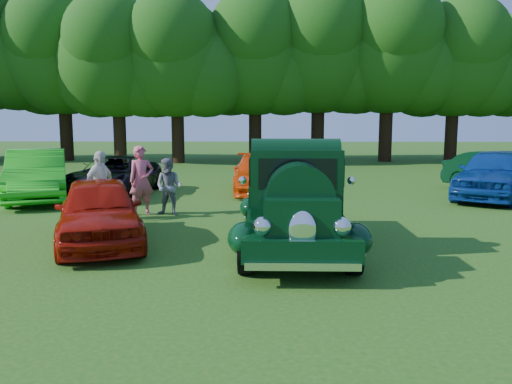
{
  "coord_description": "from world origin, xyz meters",
  "views": [
    {
      "loc": [
        0.6,
        -9.28,
        2.58
      ],
      "look_at": [
        0.34,
        1.37,
        1.1
      ],
      "focal_mm": 35.0,
      "sensor_mm": 36.0,
      "label": 1
    }
  ],
  "objects_px": {
    "spectator_grey": "(169,187)",
    "spectator_white": "(100,186)",
    "red_convertible": "(99,211)",
    "back_car_blue": "(494,174)",
    "hero_pickup": "(294,205)",
    "back_car_black": "(114,176)",
    "spectator_pink": "(141,180)",
    "back_car_orange": "(259,174)",
    "back_car_green": "(504,173)",
    "back_car_lime": "(37,175)"
  },
  "relations": [
    {
      "from": "spectator_grey",
      "to": "spectator_white",
      "type": "relative_size",
      "value": 0.87
    },
    {
      "from": "back_car_orange",
      "to": "back_car_blue",
      "type": "height_order",
      "value": "back_car_blue"
    },
    {
      "from": "back_car_orange",
      "to": "back_car_green",
      "type": "distance_m",
      "value": 8.87
    },
    {
      "from": "red_convertible",
      "to": "spectator_grey",
      "type": "bearing_deg",
      "value": 56.52
    },
    {
      "from": "back_car_orange",
      "to": "spectator_grey",
      "type": "xyz_separation_m",
      "value": [
        -2.44,
        -4.79,
        0.11
      ]
    },
    {
      "from": "back_car_blue",
      "to": "back_car_green",
      "type": "xyz_separation_m",
      "value": [
        0.84,
        1.07,
        -0.08
      ]
    },
    {
      "from": "back_car_blue",
      "to": "spectator_pink",
      "type": "height_order",
      "value": "spectator_pink"
    },
    {
      "from": "spectator_grey",
      "to": "back_car_orange",
      "type": "bearing_deg",
      "value": 76.29
    },
    {
      "from": "hero_pickup",
      "to": "back_car_lime",
      "type": "height_order",
      "value": "hero_pickup"
    },
    {
      "from": "hero_pickup",
      "to": "spectator_white",
      "type": "relative_size",
      "value": 2.87
    },
    {
      "from": "back_car_green",
      "to": "spectator_grey",
      "type": "relative_size",
      "value": 2.92
    },
    {
      "from": "hero_pickup",
      "to": "back_car_blue",
      "type": "height_order",
      "value": "hero_pickup"
    },
    {
      "from": "red_convertible",
      "to": "back_car_blue",
      "type": "bearing_deg",
      "value": 10.76
    },
    {
      "from": "back_car_lime",
      "to": "back_car_green",
      "type": "relative_size",
      "value": 1.1
    },
    {
      "from": "back_car_blue",
      "to": "spectator_grey",
      "type": "distance_m",
      "value": 10.95
    },
    {
      "from": "hero_pickup",
      "to": "back_car_blue",
      "type": "xyz_separation_m",
      "value": [
        7.14,
        6.92,
        -0.04
      ]
    },
    {
      "from": "hero_pickup",
      "to": "spectator_white",
      "type": "distance_m",
      "value": 5.82
    },
    {
      "from": "back_car_black",
      "to": "spectator_white",
      "type": "height_order",
      "value": "spectator_white"
    },
    {
      "from": "back_car_black",
      "to": "spectator_pink",
      "type": "bearing_deg",
      "value": -60.22
    },
    {
      "from": "hero_pickup",
      "to": "red_convertible",
      "type": "distance_m",
      "value": 4.17
    },
    {
      "from": "hero_pickup",
      "to": "back_car_black",
      "type": "bearing_deg",
      "value": 129.06
    },
    {
      "from": "spectator_grey",
      "to": "spectator_white",
      "type": "distance_m",
      "value": 1.85
    },
    {
      "from": "red_convertible",
      "to": "spectator_white",
      "type": "xyz_separation_m",
      "value": [
        -0.87,
        2.65,
        0.21
      ]
    },
    {
      "from": "back_car_green",
      "to": "red_convertible",
      "type": "bearing_deg",
      "value": -170.77
    },
    {
      "from": "back_car_orange",
      "to": "back_car_lime",
      "type": "bearing_deg",
      "value": -166.81
    },
    {
      "from": "hero_pickup",
      "to": "back_car_lime",
      "type": "distance_m",
      "value": 10.4
    },
    {
      "from": "hero_pickup",
      "to": "spectator_pink",
      "type": "bearing_deg",
      "value": 137.78
    },
    {
      "from": "spectator_pink",
      "to": "back_car_lime",
      "type": "bearing_deg",
      "value": 116.68
    },
    {
      "from": "spectator_grey",
      "to": "spectator_white",
      "type": "xyz_separation_m",
      "value": [
        -1.7,
        -0.72,
        0.12
      ]
    },
    {
      "from": "back_car_orange",
      "to": "back_car_blue",
      "type": "bearing_deg",
      "value": -13.99
    },
    {
      "from": "spectator_pink",
      "to": "spectator_white",
      "type": "relative_size",
      "value": 1.05
    },
    {
      "from": "spectator_grey",
      "to": "red_convertible",
      "type": "bearing_deg",
      "value": -90.55
    },
    {
      "from": "hero_pickup",
      "to": "back_car_orange",
      "type": "xyz_separation_m",
      "value": [
        -0.88,
        8.46,
        -0.21
      ]
    },
    {
      "from": "back_car_blue",
      "to": "back_car_black",
      "type": "bearing_deg",
      "value": -148.37
    },
    {
      "from": "back_car_lime",
      "to": "spectator_pink",
      "type": "relative_size",
      "value": 2.64
    },
    {
      "from": "spectator_white",
      "to": "back_car_green",
      "type": "bearing_deg",
      "value": -44.76
    },
    {
      "from": "back_car_blue",
      "to": "spectator_white",
      "type": "distance_m",
      "value": 12.79
    },
    {
      "from": "back_car_green",
      "to": "spectator_pink",
      "type": "xyz_separation_m",
      "value": [
        -12.09,
        -4.26,
        0.2
      ]
    },
    {
      "from": "spectator_grey",
      "to": "back_car_black",
      "type": "bearing_deg",
      "value": 139.02
    },
    {
      "from": "spectator_grey",
      "to": "back_car_green",
      "type": "bearing_deg",
      "value": 34.21
    },
    {
      "from": "back_car_green",
      "to": "spectator_white",
      "type": "relative_size",
      "value": 2.54
    },
    {
      "from": "hero_pickup",
      "to": "spectator_pink",
      "type": "height_order",
      "value": "hero_pickup"
    },
    {
      "from": "spectator_grey",
      "to": "spectator_pink",
      "type": "bearing_deg",
      "value": -171.15
    },
    {
      "from": "spectator_pink",
      "to": "spectator_white",
      "type": "xyz_separation_m",
      "value": [
        -0.91,
        -0.78,
        -0.05
      ]
    },
    {
      "from": "red_convertible",
      "to": "back_car_green",
      "type": "distance_m",
      "value": 14.37
    },
    {
      "from": "back_car_black",
      "to": "back_car_lime",
      "type": "bearing_deg",
      "value": -151.17
    },
    {
      "from": "back_car_orange",
      "to": "back_car_green",
      "type": "xyz_separation_m",
      "value": [
        8.86,
        -0.48,
        0.08
      ]
    },
    {
      "from": "hero_pickup",
      "to": "back_car_green",
      "type": "xyz_separation_m",
      "value": [
        7.98,
        7.98,
        -0.13
      ]
    },
    {
      "from": "hero_pickup",
      "to": "spectator_pink",
      "type": "distance_m",
      "value": 5.54
    },
    {
      "from": "red_convertible",
      "to": "spectator_white",
      "type": "relative_size",
      "value": 2.28
    }
  ]
}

